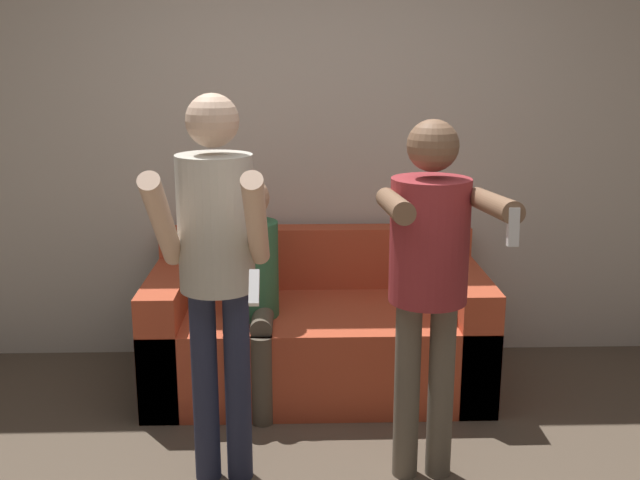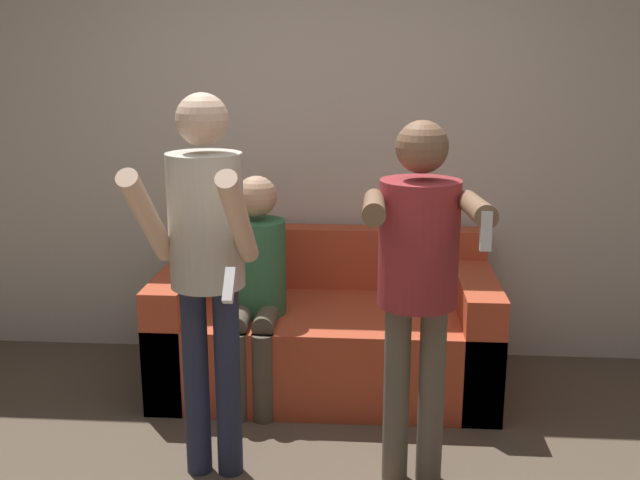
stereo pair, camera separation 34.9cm
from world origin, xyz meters
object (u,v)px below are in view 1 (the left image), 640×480
person_standing_left (216,252)px  person_seated (250,282)px  couch (317,333)px  person_standing_right (430,263)px

person_standing_left → person_seated: (0.08, 0.76, -0.36)m
couch → person_seated: person_seated is taller
person_standing_left → person_seated: bearing=84.0°
person_standing_left → person_standing_right: size_ratio=1.07×
couch → person_standing_right: bearing=-66.2°
person_standing_right → person_seated: 1.13m
person_standing_right → person_standing_left: bearing=179.8°
couch → person_standing_left: size_ratio=1.09×
person_standing_left → person_seated: person_standing_left is taller
person_standing_right → person_seated: size_ratio=1.30×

